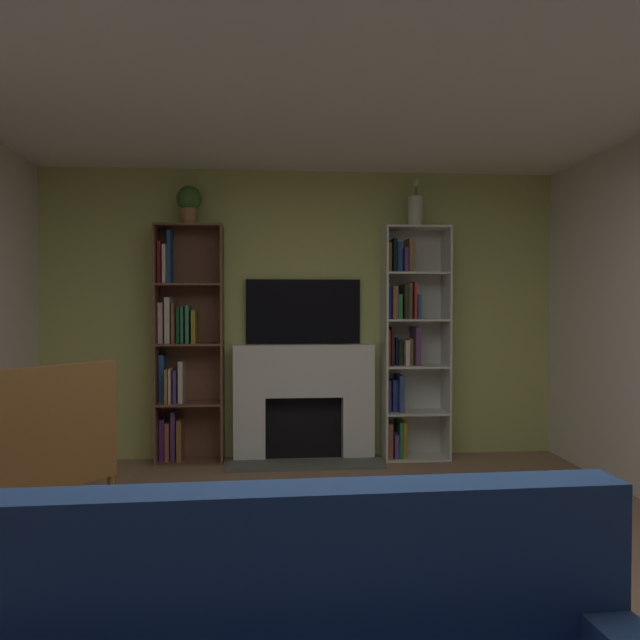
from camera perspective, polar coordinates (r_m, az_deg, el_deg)
ground_plane at (r=3.10m, az=2.12°, el=-25.26°), size 7.33×7.33×0.00m
wall_back_accent at (r=5.85m, az=-1.55°, el=0.52°), size 4.77×0.06×2.59m
ceiling at (r=3.03m, az=2.17°, el=25.39°), size 4.77×6.23×0.06m
fireplace at (r=5.76m, az=-1.46°, el=-7.01°), size 1.35×0.53×1.03m
tv at (r=5.79m, az=-1.51°, el=0.76°), size 1.03×0.06×0.58m
bookshelf_left at (r=5.76m, az=-12.12°, el=-2.55°), size 0.58×0.30×2.08m
bookshelf_right at (r=5.83m, az=7.75°, el=-1.98°), size 0.58×0.33×2.08m
potted_plant at (r=5.76m, az=-11.60°, el=10.23°), size 0.22×0.22×0.34m
vase_with_flowers at (r=5.87m, az=8.49°, el=9.61°), size 0.13×0.13×0.43m
armchair at (r=3.88m, az=-23.52°, el=-11.09°), size 0.87×0.88×1.07m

